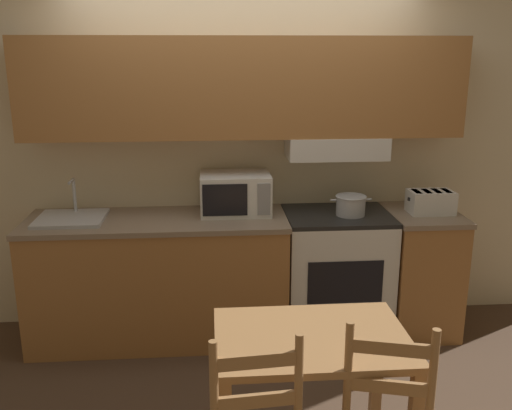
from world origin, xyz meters
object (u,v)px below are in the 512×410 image
at_px(stove_range, 336,273).
at_px(cooking_pot, 351,205).
at_px(sink_basin, 71,218).
at_px(dining_table, 311,359).
at_px(microwave, 235,193).
at_px(toaster, 431,202).

height_order(stove_range, cooking_pot, cooking_pot).
bearing_deg(sink_basin, dining_table, -45.41).
xyz_separation_m(stove_range, sink_basin, (-1.88, -0.01, 0.47)).
xyz_separation_m(microwave, dining_table, (0.29, -1.55, -0.43)).
bearing_deg(dining_table, microwave, 100.53).
height_order(cooking_pot, toaster, toaster).
distance_m(cooking_pot, toaster, 0.59).
xyz_separation_m(microwave, sink_basin, (-1.14, -0.10, -0.13)).
bearing_deg(cooking_pot, sink_basin, 179.12).
xyz_separation_m(cooking_pot, sink_basin, (-1.96, 0.03, -0.06)).
distance_m(microwave, sink_basin, 1.16).
relative_size(toaster, dining_table, 0.36).
bearing_deg(toaster, dining_table, -127.83).
distance_m(stove_range, cooking_pot, 0.54).
distance_m(microwave, toaster, 1.41).
height_order(stove_range, dining_table, stove_range).
height_order(toaster, sink_basin, sink_basin).
bearing_deg(dining_table, stove_range, 73.10).
relative_size(cooking_pot, sink_basin, 0.65).
relative_size(toaster, sink_basin, 0.71).
distance_m(cooking_pot, microwave, 0.83).
bearing_deg(cooking_pot, microwave, 170.97).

